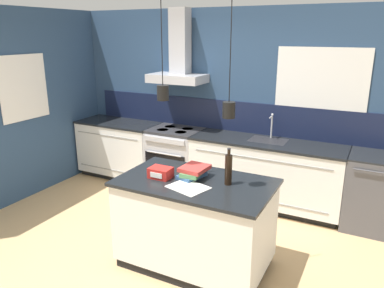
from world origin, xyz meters
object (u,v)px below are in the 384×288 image
at_px(oven_range, 175,159).
at_px(bottle_on_island, 228,169).
at_px(dishwasher, 372,192).
at_px(book_stack, 193,172).
at_px(red_supply_box, 161,173).

distance_m(oven_range, bottle_on_island, 2.23).
bearing_deg(dishwasher, oven_range, -179.91).
height_order(dishwasher, book_stack, book_stack).
distance_m(dishwasher, book_stack, 2.29).
bearing_deg(red_supply_box, dishwasher, 42.46).
height_order(oven_range, book_stack, book_stack).
xyz_separation_m(oven_range, bottle_on_island, (1.46, -1.57, 0.61)).
bearing_deg(oven_range, red_supply_box, -64.70).
distance_m(oven_range, dishwasher, 2.68).
xyz_separation_m(oven_range, red_supply_box, (0.81, -1.71, 0.51)).
bearing_deg(dishwasher, bottle_on_island, -127.87).
bearing_deg(oven_range, bottle_on_island, -47.06).
relative_size(oven_range, book_stack, 2.86).
distance_m(oven_range, red_supply_box, 1.96).
bearing_deg(book_stack, dishwasher, 44.64).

